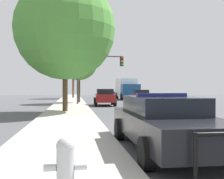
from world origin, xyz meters
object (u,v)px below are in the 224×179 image
at_px(traffic_light, 97,68).
at_px(car_background_midblock, 105,97).
at_px(box_truck, 127,88).
at_px(tree_sidewalk_mid, 79,61).
at_px(tree_sidewalk_far, 73,65).
at_px(car_background_oncoming, 141,96).
at_px(car_background_distant, 108,93).
at_px(police_car, 164,121).
at_px(tree_sidewalk_near, 65,29).
at_px(fire_hydrant, 65,164).

height_order(traffic_light, car_background_midblock, traffic_light).
bearing_deg(box_truck, tree_sidewalk_mid, 54.21).
bearing_deg(tree_sidewalk_mid, tree_sidewalk_far, 92.34).
height_order(car_background_oncoming, car_background_distant, car_background_distant).
xyz_separation_m(police_car, box_truck, (5.10, 31.35, 0.81)).
distance_m(tree_sidewalk_far, tree_sidewalk_near, 24.98).
bearing_deg(car_background_distant, tree_sidewalk_near, -106.01).
relative_size(police_car, box_truck, 0.80).
height_order(box_truck, tree_sidewalk_far, tree_sidewalk_far).
relative_size(car_background_oncoming, car_background_distant, 0.94).
bearing_deg(car_background_oncoming, tree_sidewalk_far, -57.01).
xyz_separation_m(traffic_light, tree_sidewalk_near, (-2.74, -8.05, 1.85)).
relative_size(police_car, tree_sidewalk_mid, 0.87).
bearing_deg(car_background_oncoming, police_car, 82.13).
xyz_separation_m(police_car, tree_sidewalk_near, (-2.79, 11.03, 4.53)).
distance_m(traffic_light, car_background_distant, 18.71).
bearing_deg(police_car, box_truck, -99.08).
bearing_deg(car_background_oncoming, car_background_distant, -78.46).
bearing_deg(car_background_oncoming, tree_sidewalk_mid, 9.53).
relative_size(traffic_light, tree_sidewalk_near, 0.55).
bearing_deg(car_background_midblock, fire_hydrant, -95.00).
bearing_deg(tree_sidewalk_near, police_car, -75.80).
distance_m(fire_hydrant, box_truck, 35.20).
xyz_separation_m(fire_hydrant, box_truck, (7.49, 34.38, 0.99)).
distance_m(fire_hydrant, car_background_oncoming, 26.73).
xyz_separation_m(traffic_light, car_background_distant, (3.19, 18.24, -2.65)).
bearing_deg(fire_hydrant, tree_sidewalk_far, 89.83).
bearing_deg(police_car, fire_hydrant, 51.81).
relative_size(tree_sidewalk_mid, tree_sidewalk_near, 0.74).
bearing_deg(traffic_light, tree_sidewalk_mid, 118.97).
bearing_deg(fire_hydrant, box_truck, 77.71).
bearing_deg(tree_sidewalk_mid, fire_hydrant, -91.56).
xyz_separation_m(fire_hydrant, traffic_light, (2.35, 22.10, 2.87)).
height_order(fire_hydrant, box_truck, box_truck).
height_order(fire_hydrant, tree_sidewalk_far, tree_sidewalk_far).
bearing_deg(traffic_light, car_background_distant, 80.07).
xyz_separation_m(car_background_midblock, tree_sidewalk_mid, (-2.23, 3.93, 3.52)).
relative_size(car_background_midblock, tree_sidewalk_mid, 0.67).
height_order(tree_sidewalk_mid, tree_sidewalk_near, tree_sidewalk_near).
height_order(car_background_oncoming, tree_sidewalk_near, tree_sidewalk_near).
distance_m(car_background_distant, box_truck, 6.33).
relative_size(fire_hydrant, box_truck, 0.12).
distance_m(police_car, car_background_oncoming, 23.21).
bearing_deg(box_truck, car_background_distant, -71.39).
bearing_deg(tree_sidewalk_mid, police_car, -85.57).
bearing_deg(box_truck, traffic_light, 67.78).
height_order(car_background_midblock, box_truck, box_truck).
xyz_separation_m(car_background_midblock, box_truck, (4.58, 13.19, 0.75)).
bearing_deg(tree_sidewalk_near, car_background_distant, 77.28).
bearing_deg(police_car, tree_sidewalk_mid, -85.41).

